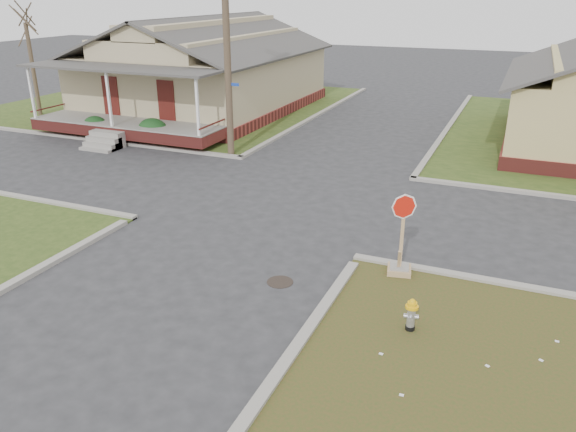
% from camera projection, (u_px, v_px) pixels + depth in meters
% --- Properties ---
extents(ground, '(120.00, 120.00, 0.00)m').
position_uv_depth(ground, '(211.00, 258.00, 14.77)').
color(ground, '#2A2A2D').
rests_on(ground, ground).
extents(verge_far_left, '(19.00, 19.00, 0.05)m').
position_uv_depth(verge_far_left, '(176.00, 103.00, 34.83)').
color(verge_far_left, '#2D4418').
rests_on(verge_far_left, ground).
extents(curbs, '(80.00, 40.00, 0.12)m').
position_uv_depth(curbs, '(286.00, 198.00, 19.04)').
color(curbs, gray).
rests_on(curbs, ground).
extents(manhole, '(0.64, 0.64, 0.01)m').
position_uv_depth(manhole, '(280.00, 282.00, 13.55)').
color(manhole, black).
rests_on(manhole, ground).
extents(corner_house, '(10.10, 15.50, 5.30)m').
position_uv_depth(corner_house, '(205.00, 71.00, 31.78)').
color(corner_house, maroon).
rests_on(corner_house, ground).
extents(utility_pole, '(1.80, 0.28, 9.00)m').
position_uv_depth(utility_pole, '(227.00, 41.00, 22.14)').
color(utility_pole, '#423526').
rests_on(utility_pole, ground).
extents(tree_far_left, '(0.22, 0.22, 4.90)m').
position_uv_depth(tree_far_left, '(33.00, 70.00, 30.59)').
color(tree_far_left, '#423526').
rests_on(tree_far_left, verge_far_left).
extents(fire_hydrant, '(0.27, 0.27, 0.72)m').
position_uv_depth(fire_hydrant, '(411.00, 313.00, 11.43)').
color(fire_hydrant, black).
rests_on(fire_hydrant, ground).
extents(stop_sign, '(0.59, 0.57, 2.08)m').
position_uv_depth(stop_sign, '(400.00, 256.00, 13.74)').
color(stop_sign, tan).
rests_on(stop_sign, ground).
extents(hedge_left, '(1.35, 1.10, 1.03)m').
position_uv_depth(hedge_left, '(95.00, 126.00, 26.52)').
color(hedge_left, '#143917').
rests_on(hedge_left, verge_far_left).
extents(hedge_right, '(1.45, 1.19, 1.11)m').
position_uv_depth(hedge_right, '(153.00, 130.00, 25.55)').
color(hedge_right, '#143917').
rests_on(hedge_right, verge_far_left).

